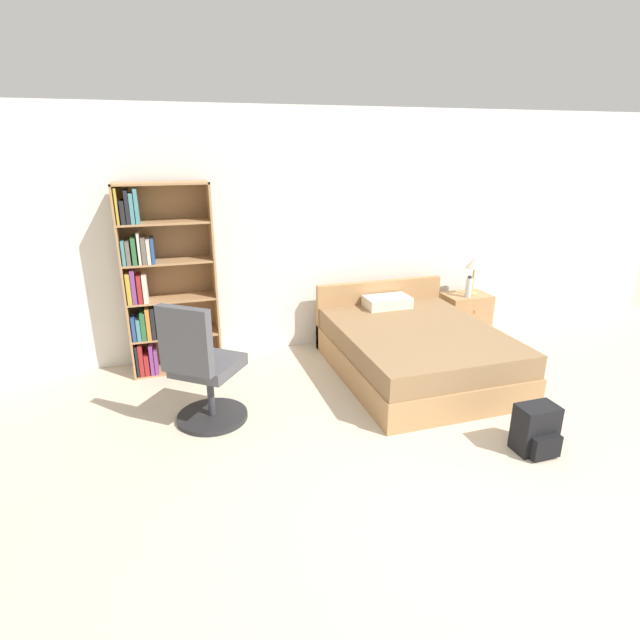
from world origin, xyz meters
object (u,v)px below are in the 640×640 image
at_px(nightstand, 465,315).
at_px(water_bottle, 469,287).
at_px(office_chair, 202,372).
at_px(table_lamp, 475,264).
at_px(bookshelf, 158,285).
at_px(backpack_black, 536,430).
at_px(bed, 413,349).

height_order(nightstand, water_bottle, water_bottle).
relative_size(office_chair, table_lamp, 2.33).
xyz_separation_m(table_lamp, water_bottle, (-0.11, -0.08, -0.25)).
distance_m(bookshelf, table_lamp, 3.57).
height_order(bookshelf, backpack_black, bookshelf).
bearing_deg(bookshelf, bed, -18.70).
xyz_separation_m(table_lamp, backpack_black, (-0.93, -2.31, -0.71)).
distance_m(bed, water_bottle, 1.31).
bearing_deg(table_lamp, office_chair, -160.49).
bearing_deg(office_chair, bed, 10.64).
distance_m(office_chair, water_bottle, 3.36).
relative_size(bed, nightstand, 3.60).
bearing_deg(water_bottle, office_chair, -161.22).
distance_m(bookshelf, water_bottle, 3.48).
distance_m(bookshelf, backpack_black, 3.63).
bearing_deg(office_chair, backpack_black, -26.04).
distance_m(office_chair, table_lamp, 3.51).
height_order(bed, nightstand, bed).
relative_size(office_chair, nightstand, 2.01).
bearing_deg(water_bottle, backpack_black, -110.16).
distance_m(office_chair, nightstand, 3.44).
bearing_deg(bed, nightstand, 35.11).
relative_size(office_chair, water_bottle, 4.28).
height_order(bookshelf, table_lamp, bookshelf).
bearing_deg(bed, table_lamp, 33.38).
distance_m(office_chair, backpack_black, 2.64).
xyz_separation_m(office_chair, table_lamp, (3.28, 1.16, 0.41)).
relative_size(nightstand, table_lamp, 1.16).
relative_size(bed, water_bottle, 7.66).
distance_m(bookshelf, nightstand, 3.58).
xyz_separation_m(nightstand, backpack_black, (-0.87, -2.33, -0.08)).
bearing_deg(table_lamp, bed, -146.62).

